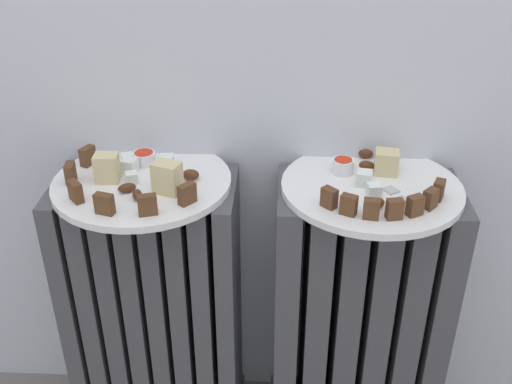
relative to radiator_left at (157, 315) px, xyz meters
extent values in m
cube|color=#47474C|center=(-0.14, 0.00, 0.02)|extent=(0.03, 0.18, 0.53)
cube|color=#47474C|center=(-0.10, 0.00, 0.02)|extent=(0.03, 0.18, 0.53)
cube|color=#47474C|center=(-0.06, 0.00, 0.02)|extent=(0.03, 0.18, 0.53)
cube|color=#47474C|center=(-0.02, 0.00, 0.02)|extent=(0.03, 0.18, 0.53)
cube|color=#47474C|center=(0.02, 0.00, 0.02)|extent=(0.03, 0.18, 0.53)
cube|color=#47474C|center=(0.06, 0.00, 0.02)|extent=(0.03, 0.18, 0.53)
cube|color=#47474C|center=(0.10, 0.00, 0.02)|extent=(0.03, 0.18, 0.53)
cube|color=#47474C|center=(0.14, 0.00, 0.02)|extent=(0.03, 0.18, 0.53)
cube|color=#47474C|center=(0.25, 0.00, 0.02)|extent=(0.04, 0.18, 0.53)
cube|color=#47474C|center=(0.30, 0.00, 0.02)|extent=(0.04, 0.18, 0.53)
cube|color=#47474C|center=(0.36, 0.00, 0.02)|extent=(0.04, 0.18, 0.53)
cube|color=#47474C|center=(0.41, 0.00, 0.02)|extent=(0.04, 0.18, 0.53)
cube|color=#47474C|center=(0.46, 0.00, 0.02)|extent=(0.04, 0.18, 0.53)
cube|color=#47474C|center=(0.52, 0.00, 0.02)|extent=(0.04, 0.18, 0.53)
cylinder|color=white|center=(0.00, 0.00, 0.29)|extent=(0.30, 0.30, 0.01)
cylinder|color=white|center=(0.38, 0.00, 0.29)|extent=(0.30, 0.30, 0.01)
cube|color=#56351E|center=(-0.10, 0.05, 0.31)|extent=(0.02, 0.03, 0.03)
cube|color=#56351E|center=(-0.11, -0.02, 0.31)|extent=(0.02, 0.03, 0.03)
cube|color=#56351E|center=(-0.09, -0.08, 0.31)|extent=(0.03, 0.03, 0.03)
cube|color=#56351E|center=(-0.03, -0.11, 0.31)|extent=(0.03, 0.02, 0.03)
cube|color=#56351E|center=(0.03, -0.11, 0.31)|extent=(0.03, 0.02, 0.03)
cube|color=#56351E|center=(0.09, -0.07, 0.31)|extent=(0.03, 0.03, 0.03)
cube|color=beige|center=(0.05, -0.04, 0.32)|extent=(0.05, 0.04, 0.05)
cube|color=beige|center=(-0.05, -0.01, 0.32)|extent=(0.04, 0.03, 0.05)
cube|color=white|center=(0.03, 0.04, 0.31)|extent=(0.02, 0.02, 0.02)
cube|color=white|center=(-0.04, 0.05, 0.31)|extent=(0.03, 0.03, 0.02)
cube|color=white|center=(-0.03, 0.02, 0.31)|extent=(0.03, 0.03, 0.02)
cube|color=white|center=(-0.01, -0.01, 0.31)|extent=(0.02, 0.02, 0.02)
ellipsoid|color=#4C2814|center=(0.01, -0.07, 0.31)|extent=(0.02, 0.03, 0.02)
ellipsoid|color=#4C2814|center=(-0.01, -0.04, 0.31)|extent=(0.03, 0.03, 0.02)
ellipsoid|color=#4C2814|center=(0.08, 0.00, 0.31)|extent=(0.03, 0.02, 0.02)
cylinder|color=white|center=(-0.01, 0.06, 0.31)|extent=(0.04, 0.04, 0.02)
cylinder|color=red|center=(-0.01, 0.06, 0.31)|extent=(0.03, 0.03, 0.01)
cube|color=#56351E|center=(0.31, -0.08, 0.31)|extent=(0.03, 0.03, 0.03)
cube|color=#56351E|center=(0.34, -0.10, 0.31)|extent=(0.03, 0.02, 0.03)
cube|color=#56351E|center=(0.37, -0.11, 0.31)|extent=(0.03, 0.02, 0.03)
cube|color=#56351E|center=(0.40, -0.11, 0.31)|extent=(0.03, 0.02, 0.03)
cube|color=#56351E|center=(0.44, -0.09, 0.31)|extent=(0.03, 0.03, 0.03)
cube|color=#56351E|center=(0.46, -0.07, 0.31)|extent=(0.03, 0.03, 0.03)
cube|color=#56351E|center=(0.48, -0.04, 0.31)|extent=(0.02, 0.03, 0.03)
cube|color=beige|center=(0.41, 0.04, 0.32)|extent=(0.04, 0.04, 0.04)
cube|color=white|center=(0.38, -0.04, 0.31)|extent=(0.02, 0.02, 0.02)
cube|color=white|center=(0.37, 0.00, 0.31)|extent=(0.03, 0.03, 0.03)
ellipsoid|color=#4C2814|center=(0.38, 0.10, 0.31)|extent=(0.03, 0.02, 0.02)
ellipsoid|color=#4C2814|center=(0.38, -0.07, 0.31)|extent=(0.03, 0.03, 0.02)
ellipsoid|color=#4C2814|center=(0.38, 0.05, 0.31)|extent=(0.03, 0.02, 0.02)
ellipsoid|color=#4C2814|center=(0.42, 0.08, 0.31)|extent=(0.02, 0.02, 0.01)
cylinder|color=white|center=(0.34, 0.04, 0.31)|extent=(0.04, 0.04, 0.02)
cylinder|color=red|center=(0.34, 0.04, 0.32)|extent=(0.03, 0.03, 0.01)
cube|color=#B7B7BC|center=(0.44, -0.07, 0.30)|extent=(0.04, 0.05, 0.00)
cube|color=#B7B7BC|center=(0.41, -0.02, 0.30)|extent=(0.03, 0.03, 0.00)
camera|label=1|loc=(0.23, -0.88, 0.78)|focal=42.20mm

